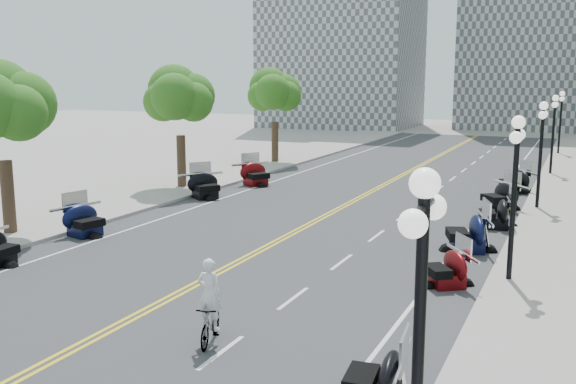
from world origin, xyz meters
The scene contains 43 objects.
ground centered at (0.00, 0.00, 0.00)m, with size 160.00×160.00×0.00m, color gray.
road centered at (0.00, 10.00, 0.00)m, with size 16.00×90.00×0.01m, color #333335.
centerline_yellow_a centered at (-0.12, 10.00, 0.01)m, with size 0.12×90.00×0.00m, color yellow.
centerline_yellow_b centered at (0.12, 10.00, 0.01)m, with size 0.12×90.00×0.00m, color yellow.
edge_line_north centered at (6.40, 10.00, 0.01)m, with size 0.12×90.00×0.00m, color white.
edge_line_south centered at (-6.40, 10.00, 0.01)m, with size 0.12×90.00×0.00m, color white.
lane_dash_5 centered at (3.20, -4.00, 0.01)m, with size 0.12×2.00×0.00m, color white.
lane_dash_6 centered at (3.20, 0.00, 0.01)m, with size 0.12×2.00×0.00m, color white.
lane_dash_7 centered at (3.20, 4.00, 0.01)m, with size 0.12×2.00×0.00m, color white.
lane_dash_8 centered at (3.20, 8.00, 0.01)m, with size 0.12×2.00×0.00m, color white.
lane_dash_9 centered at (3.20, 12.00, 0.01)m, with size 0.12×2.00×0.00m, color white.
lane_dash_10 centered at (3.20, 16.00, 0.01)m, with size 0.12×2.00×0.00m, color white.
lane_dash_11 centered at (3.20, 20.00, 0.01)m, with size 0.12×2.00×0.00m, color white.
lane_dash_12 centered at (3.20, 24.00, 0.01)m, with size 0.12×2.00×0.00m, color white.
lane_dash_13 centered at (3.20, 28.00, 0.01)m, with size 0.12×2.00×0.00m, color white.
lane_dash_14 centered at (3.20, 32.00, 0.01)m, with size 0.12×2.00×0.00m, color white.
lane_dash_15 centered at (3.20, 36.00, 0.01)m, with size 0.12×2.00×0.00m, color white.
lane_dash_16 centered at (3.20, 40.00, 0.01)m, with size 0.12×2.00×0.00m, color white.
lane_dash_17 centered at (3.20, 44.00, 0.01)m, with size 0.12×2.00×0.00m, color white.
lane_dash_18 centered at (3.20, 48.00, 0.01)m, with size 0.12×2.00×0.00m, color white.
lane_dash_19 centered at (3.20, 52.00, 0.01)m, with size 0.12×2.00×0.00m, color white.
sidewalk_south centered at (-10.50, 10.00, 0.07)m, with size 5.00×90.00×0.15m, color #9E9991.
distant_block_a centered at (-18.00, 62.00, 13.00)m, with size 18.00×14.00×26.00m, color gray.
distant_block_b centered at (4.00, 68.00, 15.00)m, with size 16.00×12.00×30.00m, color gray.
street_lamp_1 centered at (8.60, -8.00, 2.60)m, with size 0.50×1.20×4.90m, color black, non-canonical shape.
street_lamp_2 centered at (8.60, 4.00, 2.60)m, with size 0.50×1.20×4.90m, color black, non-canonical shape.
street_lamp_3 centered at (8.60, 16.00, 2.60)m, with size 0.50×1.20×4.90m, color black, non-canonical shape.
street_lamp_4 centered at (8.60, 28.00, 2.60)m, with size 0.50×1.20×4.90m, color black, non-canonical shape.
street_lamp_5 centered at (8.60, 40.00, 2.60)m, with size 0.50×1.20×4.90m, color black, non-canonical shape.
tree_2 centered at (-10.00, 2.00, 4.75)m, with size 4.80×4.80×9.20m, color #235619, non-canonical shape.
tree_3 centered at (-10.00, 14.00, 4.75)m, with size 4.80×4.80×9.20m, color #235619, non-canonical shape.
tree_4 centered at (-10.00, 26.00, 4.75)m, with size 4.80×4.80×9.20m, color #235619, non-canonical shape.
motorcycle_n_4 centered at (7.11, -4.82, 0.63)m, with size 1.79×1.79×1.26m, color black, non-canonical shape.
motorcycle_n_6 centered at (6.92, 2.90, 0.63)m, with size 1.79×1.79×1.25m, color #590A0C, non-canonical shape.
motorcycle_n_7 centered at (6.82, 7.21, 0.77)m, with size 2.19×2.19×1.54m, color black, non-canonical shape.
motorcycle_n_8 centered at (7.26, 11.39, 0.70)m, with size 2.01×2.01×1.41m, color black, non-canonical shape.
motorcycle_n_9 centered at (7.02, 15.08, 0.76)m, with size 2.18×2.18×1.53m, color black, non-canonical shape.
motorcycle_n_10 centered at (7.18, 20.35, 0.72)m, with size 2.06×2.06×1.44m, color black, non-canonical shape.
motorcycle_s_6 centered at (-7.28, 3.20, 0.70)m, with size 2.01×2.01×1.41m, color black, non-canonical shape.
motorcycle_s_8 centered at (-7.22, 11.99, 0.75)m, with size 2.13×2.13×1.49m, color black, non-canonical shape.
motorcycle_s_9 centered at (-6.71, 16.67, 0.75)m, with size 2.15×2.15×1.50m, color #590A0C, non-canonical shape.
bicycle centered at (2.69, -3.63, 0.50)m, with size 0.47×1.65×0.99m, color #A51414.
cyclist_rider centered at (2.69, -3.63, 1.85)m, with size 0.63×0.41×1.73m, color silver.
Camera 1 is at (10.34, -15.84, 6.20)m, focal length 40.00 mm.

